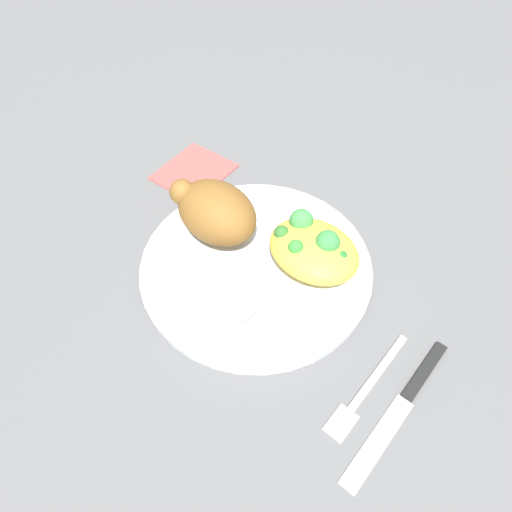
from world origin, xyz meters
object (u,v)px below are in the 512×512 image
(plate, at_px, (256,266))
(knife, at_px, (407,398))
(rice_pile, at_px, (222,292))
(fork, at_px, (365,390))
(roasted_chicken, at_px, (215,211))
(napkin, at_px, (194,171))
(mac_cheese_with_broccoli, at_px, (314,248))

(plate, relative_size, knife, 1.48)
(rice_pile, distance_m, fork, 0.18)
(roasted_chicken, height_order, napkin, roasted_chicken)
(mac_cheese_with_broccoli, xyz_separation_m, knife, (-0.17, 0.07, -0.04))
(rice_pile, relative_size, fork, 0.62)
(rice_pile, xyz_separation_m, knife, (-0.21, -0.05, -0.03))
(rice_pile, height_order, knife, rice_pile)
(rice_pile, bearing_deg, roasted_chicken, -41.90)
(plate, distance_m, napkin, 0.21)
(knife, bearing_deg, roasted_chicken, -5.09)
(mac_cheese_with_broccoli, bearing_deg, roasted_chicken, 19.67)
(plate, bearing_deg, mac_cheese_with_broccoli, -136.07)
(fork, distance_m, napkin, 0.40)
(plate, height_order, fork, plate)
(roasted_chicken, distance_m, napkin, 0.15)
(roasted_chicken, xyz_separation_m, rice_pile, (-0.08, 0.07, -0.02))
(fork, bearing_deg, rice_pile, 8.22)
(rice_pile, bearing_deg, plate, -81.71)
(plate, relative_size, roasted_chicken, 2.44)
(roasted_chicken, xyz_separation_m, fork, (-0.26, 0.05, -0.05))
(fork, bearing_deg, napkin, -17.65)
(napkin, bearing_deg, plate, 157.72)
(rice_pile, height_order, napkin, rice_pile)
(plate, bearing_deg, roasted_chicken, -3.65)
(rice_pile, height_order, fork, rice_pile)
(rice_pile, bearing_deg, napkin, -35.87)
(rice_pile, bearing_deg, mac_cheese_with_broccoli, -108.83)
(fork, distance_m, knife, 0.04)
(plate, height_order, napkin, plate)
(plate, relative_size, mac_cheese_with_broccoli, 2.49)
(fork, xyz_separation_m, knife, (-0.04, -0.02, 0.00))
(mac_cheese_with_broccoli, height_order, fork, mac_cheese_with_broccoli)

